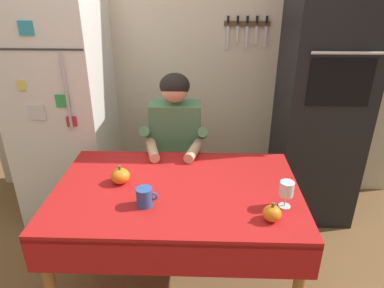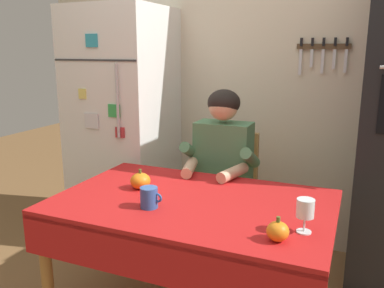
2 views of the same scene
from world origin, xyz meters
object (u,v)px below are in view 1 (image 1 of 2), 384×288
Objects in this scene: wall_oven at (322,92)px; dining_table at (177,202)px; wine_glass at (286,190)px; chair_behind_person at (178,160)px; seated_person at (175,145)px; pumpkin_medium at (272,213)px; pumpkin_large at (120,176)px; coffee_mug at (145,197)px; refrigerator at (64,109)px.

wall_oven reaches higher than dining_table.
chair_behind_person is at bearing 124.01° from wine_glass.
seated_person is 12.13× the size of pumpkin_medium.
dining_table is at bearing -10.95° from pumpkin_large.
pumpkin_medium is (0.49, -0.26, 0.12)m from dining_table.
wall_oven is 1.18m from wine_glass.
pumpkin_large is (-0.28, -0.73, 0.27)m from chair_behind_person.
wine_glass is at bearing -13.98° from dining_table.
pumpkin_large is (-0.91, 0.21, -0.06)m from wine_glass.
wine_glass is (-0.47, -1.07, -0.21)m from wall_oven.
pumpkin_large is (-0.18, 0.22, -0.01)m from coffee_mug.
dining_table is 1.12× the size of seated_person.
seated_person reaches higher than chair_behind_person.
dining_table is (-1.05, -0.92, -0.39)m from wall_oven.
coffee_mug is at bearing -138.11° from wall_oven.
wall_oven is 14.18× the size of wine_glass.
chair_behind_person is at bearing -173.28° from wall_oven.
chair_behind_person is 1.22m from pumpkin_medium.
coffee_mug is (-1.20, -1.08, -0.26)m from wall_oven.
refrigerator is at bearing 141.50° from pumpkin_medium.
refrigerator is 1.45× the size of seated_person.
wall_oven is 1.34m from pumpkin_medium.
dining_table is 13.64× the size of pumpkin_medium.
seated_person is at bearing -163.90° from wall_oven.
dining_table is at bearing -42.91° from refrigerator.
pumpkin_medium is (0.82, -0.33, -0.00)m from pumpkin_large.
seated_person reaches higher than pumpkin_medium.
refrigerator is at bearing 127.45° from coffee_mug.
pumpkin_large is at bearing 128.86° from coffee_mug.
coffee_mug is at bearing -95.95° from chair_behind_person.
chair_behind_person is (-0.05, 0.79, -0.14)m from dining_table.
wine_glass reaches higher than dining_table.
refrigerator is 1.32m from dining_table.
pumpkin_medium reaches higher than dining_table.
refrigerator is at bearing 137.09° from dining_table.
coffee_mug is at bearing -178.97° from wine_glass.
dining_table is at bearing 151.85° from pumpkin_medium.
pumpkin_medium is (1.44, -1.14, -0.12)m from refrigerator.
pumpkin_large is (-1.38, -0.86, -0.27)m from wall_oven.
pumpkin_medium is (0.64, -0.10, -0.01)m from coffee_mug.
dining_table is (0.95, -0.88, -0.24)m from refrigerator.
chair_behind_person is at bearing 69.19° from pumpkin_large.
wall_oven is at bearing 64.65° from pumpkin_medium.
coffee_mug and pumpkin_medium have the same top height.
pumpkin_large reaches higher than coffee_mug.
seated_person is 0.98m from wine_glass.
dining_table is 0.62m from wine_glass.
chair_behind_person is 0.29m from seated_person.
seated_person reaches higher than pumpkin_large.
wine_glass is at bearing 53.26° from pumpkin_medium.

